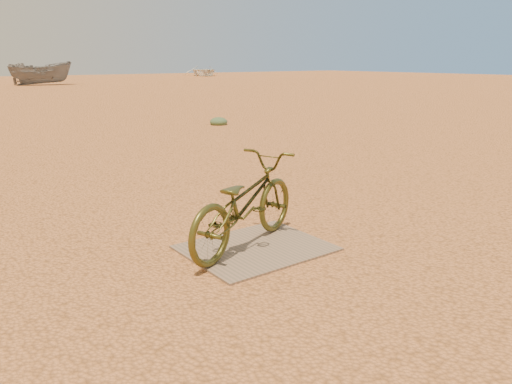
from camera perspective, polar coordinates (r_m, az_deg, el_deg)
ground at (r=5.23m, az=4.52°, el=-6.13°), size 120.00×120.00×0.00m
plywood_board at (r=5.12m, az=-0.00°, el=-6.42°), size 1.39×1.12×0.02m
bicycle at (r=4.99m, az=-1.36°, el=-1.26°), size 1.87×1.21×0.93m
boat_mid_right at (r=41.46m, az=-23.35°, el=12.35°), size 4.64×2.23×1.73m
boat_far_right at (r=60.37m, az=-6.02°, el=13.62°), size 5.83×6.65×1.15m
kale_b at (r=14.95m, az=-4.29°, el=7.68°), size 0.52×0.52×0.29m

